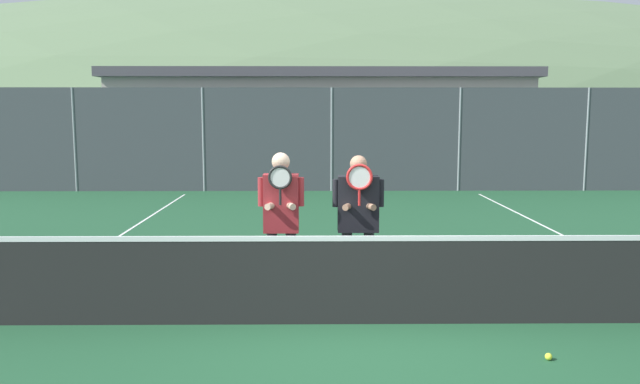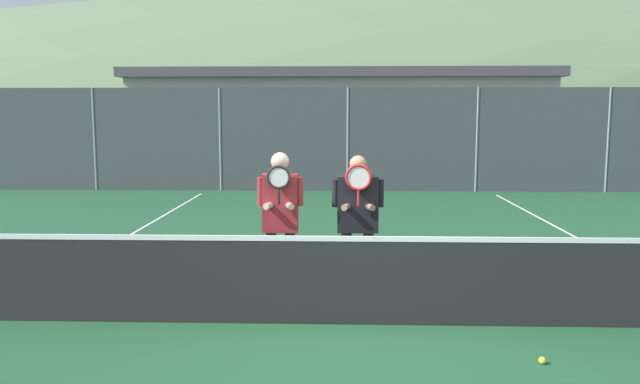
% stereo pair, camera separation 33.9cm
% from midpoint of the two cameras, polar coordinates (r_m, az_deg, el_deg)
% --- Properties ---
extents(ground_plane, '(120.00, 120.00, 0.00)m').
position_cam_midpoint_polar(ground_plane, '(7.05, 2.47, -11.96)').
color(ground_plane, '#1E4C2D').
extents(hill_distant, '(126.05, 70.03, 24.51)m').
position_cam_midpoint_polar(hill_distant, '(61.46, -0.27, 5.11)').
color(hill_distant, '#5B7551').
rests_on(hill_distant, ground_plane).
extents(clubhouse_building, '(16.57, 5.50, 3.99)m').
position_cam_midpoint_polar(clubhouse_building, '(25.70, -0.38, 6.60)').
color(clubhouse_building, beige).
rests_on(clubhouse_building, ground_plane).
extents(fence_back, '(22.80, 0.06, 3.05)m').
position_cam_midpoint_polar(fence_back, '(18.48, 0.54, 4.81)').
color(fence_back, gray).
rests_on(fence_back, ground_plane).
extents(tennis_net, '(11.33, 0.09, 1.09)m').
position_cam_midpoint_polar(tennis_net, '(6.90, 2.50, -7.95)').
color(tennis_net, gray).
rests_on(tennis_net, ground_plane).
extents(court_line_left_sideline, '(0.05, 16.00, 0.01)m').
position_cam_midpoint_polar(court_line_left_sideline, '(10.64, -21.89, -5.84)').
color(court_line_left_sideline, white).
rests_on(court_line_left_sideline, ground_plane).
extents(court_line_right_sideline, '(0.05, 16.00, 0.01)m').
position_cam_midpoint_polar(court_line_right_sideline, '(10.93, 24.32, -5.63)').
color(court_line_right_sideline, white).
rests_on(court_line_right_sideline, ground_plane).
extents(player_leftmost, '(0.56, 0.34, 1.85)m').
position_cam_midpoint_polar(player_leftmost, '(7.54, -4.86, -2.14)').
color(player_leftmost, '#56565B').
rests_on(player_leftmost, ground_plane).
extents(player_center_left, '(0.63, 0.34, 1.81)m').
position_cam_midpoint_polar(player_center_left, '(7.66, 2.24, -2.06)').
color(player_center_left, '#56565B').
rests_on(player_center_left, ground_plane).
extents(car_far_left, '(4.19, 1.91, 1.68)m').
position_cam_midpoint_polar(car_far_left, '(21.06, -16.25, 3.02)').
color(car_far_left, navy).
rests_on(car_far_left, ground_plane).
extents(car_left_of_center, '(4.64, 1.90, 1.74)m').
position_cam_midpoint_polar(car_left_of_center, '(20.47, -2.26, 3.26)').
color(car_left_of_center, slate).
rests_on(car_left_of_center, ground_plane).
extents(car_center, '(4.28, 2.01, 1.75)m').
position_cam_midpoint_polar(car_center, '(20.95, 11.93, 3.21)').
color(car_center, silver).
rests_on(car_center, ground_plane).
extents(car_right_of_center, '(4.67, 1.97, 1.79)m').
position_cam_midpoint_polar(car_right_of_center, '(22.61, 24.79, 3.04)').
color(car_right_of_center, '#B2B7BC').
rests_on(car_right_of_center, ground_plane).
extents(tennis_ball_on_court, '(0.07, 0.07, 0.07)m').
position_cam_midpoint_polar(tennis_ball_on_court, '(6.40, 18.72, -14.08)').
color(tennis_ball_on_court, '#CCDB33').
rests_on(tennis_ball_on_court, ground_plane).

